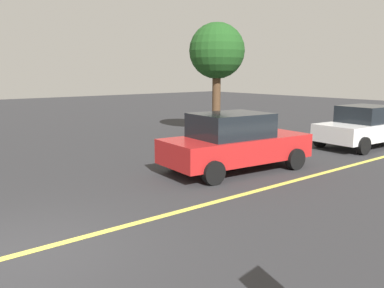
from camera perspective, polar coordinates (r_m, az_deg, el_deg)
ground_plane at (r=7.31m, az=-23.72°, el=-14.16°), size 80.00×80.00×0.00m
lane_marking_centre at (r=8.49m, az=-3.58°, el=-9.85°), size 28.00×0.16×0.01m
car_red_near_curb at (r=12.08m, az=5.98°, el=0.26°), size 4.64×2.42×1.71m
car_white_mid_road at (r=17.18m, az=22.76°, el=2.27°), size 3.99×2.25×1.60m
tree_left_verge at (r=19.23m, az=3.48°, el=12.68°), size 2.56×2.56×5.13m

